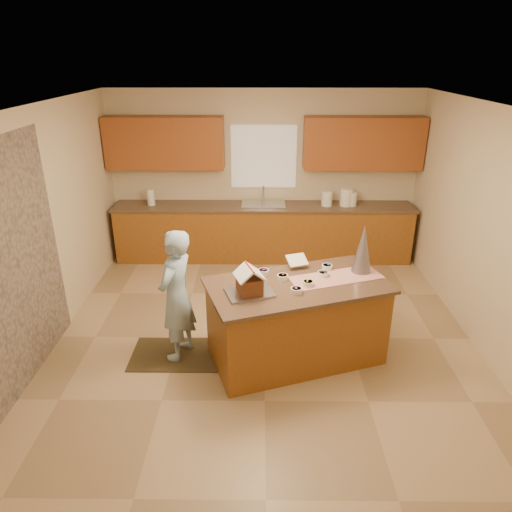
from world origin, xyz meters
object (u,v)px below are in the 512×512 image
Objects in this scene: island_base at (296,323)px; boy at (177,296)px; tinsel_tree at (363,249)px; gingerbread_house at (249,282)px.

boy reaches higher than island_base.
tinsel_tree is 1.55× the size of gingerbread_house.
gingerbread_house reaches higher than island_base.
island_base is 3.27× the size of tinsel_tree.
tinsel_tree is 2.11m from boy.
tinsel_tree reaches higher than gingerbread_house.
gingerbread_house is at bearing -156.67° from tinsel_tree.
boy is 0.89m from gingerbread_house.
boy reaches higher than gingerbread_house.
island_base is 1.35m from boy.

